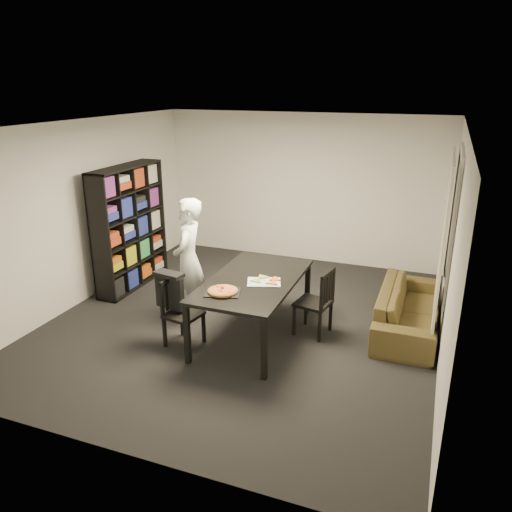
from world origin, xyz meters
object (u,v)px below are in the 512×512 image
at_px(pepperoni_pizza, 223,291).
at_px(sofa, 409,309).
at_px(chair_right, 320,298).
at_px(person, 189,260).
at_px(dining_table, 253,284).
at_px(bookshelf, 130,227).
at_px(baking_tray, 223,292).
at_px(chair_left, 178,307).

height_order(pepperoni_pizza, sofa, pepperoni_pizza).
bearing_deg(chair_right, sofa, 128.58).
bearing_deg(person, dining_table, 67.21).
relative_size(person, pepperoni_pizza, 4.81).
height_order(bookshelf, baking_tray, bookshelf).
relative_size(chair_right, baking_tray, 2.22).
distance_m(dining_table, person, 1.01).
bearing_deg(person, sofa, 91.56).
distance_m(person, baking_tray, 1.06).
xyz_separation_m(person, sofa, (2.82, 0.73, -0.56)).
bearing_deg(chair_right, chair_left, -52.16).
relative_size(dining_table, pepperoni_pizza, 5.35).
height_order(dining_table, chair_right, chair_right).
xyz_separation_m(chair_left, baking_tray, (0.61, -0.01, 0.30)).
height_order(dining_table, pepperoni_pizza, pepperoni_pizza).
relative_size(bookshelf, sofa, 1.00).
bearing_deg(bookshelf, chair_right, -10.73).
bearing_deg(chair_right, pepperoni_pizza, -38.18).
bearing_deg(person, chair_left, 3.02).
relative_size(bookshelf, dining_table, 1.01).
height_order(person, baking_tray, person).
xyz_separation_m(bookshelf, chair_left, (1.62, -1.43, -0.46)).
relative_size(bookshelf, pepperoni_pizza, 5.43).
height_order(chair_right, pepperoni_pizza, chair_right).
distance_m(dining_table, pepperoni_pizza, 0.56).
relative_size(baking_tray, sofa, 0.21).
xyz_separation_m(bookshelf, pepperoni_pizza, (2.23, -1.45, -0.14)).
xyz_separation_m(baking_tray, pepperoni_pizza, (0.00, -0.01, 0.02)).
bearing_deg(pepperoni_pizza, chair_left, 178.04).
height_order(chair_left, baking_tray, chair_left).
xyz_separation_m(baking_tray, sofa, (2.01, 1.42, -0.51)).
bearing_deg(pepperoni_pizza, person, 139.54).
distance_m(person, sofa, 2.97).
height_order(chair_left, pepperoni_pizza, chair_left).
height_order(chair_left, chair_right, chair_right).
bearing_deg(dining_table, baking_tray, -109.34).
height_order(bookshelf, sofa, bookshelf).
bearing_deg(chair_left, person, 26.20).
bearing_deg(bookshelf, pepperoni_pizza, -33.00).
bearing_deg(chair_left, dining_table, -47.60).
xyz_separation_m(dining_table, sofa, (1.83, 0.90, -0.43)).
xyz_separation_m(bookshelf, baking_tray, (2.23, -1.44, -0.16)).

